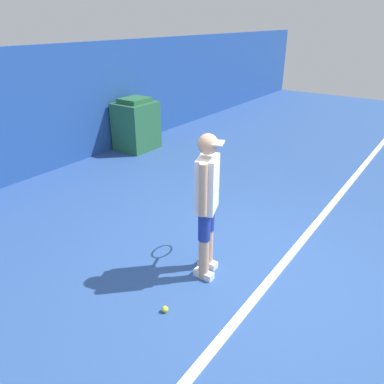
% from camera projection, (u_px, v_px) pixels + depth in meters
% --- Properties ---
extents(ground_plane, '(24.00, 24.00, 0.00)m').
position_uv_depth(ground_plane, '(247.00, 270.00, 4.50)').
color(ground_plane, '#2D5193').
extents(back_wall, '(24.00, 0.10, 2.33)m').
position_uv_depth(back_wall, '(8.00, 119.00, 6.50)').
color(back_wall, '#234C99').
rests_on(back_wall, ground_plane).
extents(court_baseline, '(21.60, 0.10, 0.01)m').
position_uv_depth(court_baseline, '(270.00, 279.00, 4.34)').
color(court_baseline, white).
rests_on(court_baseline, ground_plane).
extents(tennis_player, '(0.89, 0.44, 1.70)m').
position_uv_depth(tennis_player, '(207.00, 200.00, 4.09)').
color(tennis_player, tan).
rests_on(tennis_player, ground_plane).
extents(tennis_ball, '(0.07, 0.07, 0.07)m').
position_uv_depth(tennis_ball, '(165.00, 309.00, 3.85)').
color(tennis_ball, '#D1E533').
rests_on(tennis_ball, ground_plane).
extents(covered_chair, '(0.85, 0.76, 1.16)m').
position_uv_depth(covered_chair, '(136.00, 125.00, 8.46)').
color(covered_chair, '#28663D').
rests_on(covered_chair, ground_plane).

